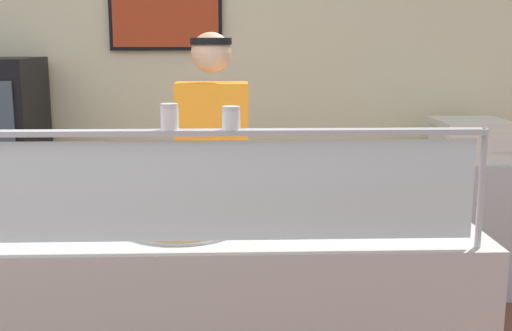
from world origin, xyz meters
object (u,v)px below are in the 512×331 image
parmesan_shaker (169,118)px  pepper_flake_shaker (231,119)px  pizza_tray (183,224)px  pizza_box_stack (471,140)px  pizza_server (190,220)px  worker_figure (214,175)px

parmesan_shaker → pepper_flake_shaker: (0.22, 0.00, -0.00)m
parmesan_shaker → pizza_tray: bearing=86.6°
parmesan_shaker → pizza_box_stack: size_ratio=0.19×
pizza_server → worker_figure: (0.07, 0.81, 0.02)m
pizza_tray → pizza_server: 0.04m
parmesan_shaker → pizza_box_stack: parmesan_shaker is taller
pizza_tray → pizza_box_stack: size_ratio=1.01×
pizza_tray → pizza_box_stack: pizza_box_stack is taller
pizza_server → parmesan_shaker: 0.53m
pizza_server → pizza_box_stack: (1.79, 1.67, 0.07)m
pizza_tray → worker_figure: 0.80m
parmesan_shaker → pepper_flake_shaker: parmesan_shaker is taller
pepper_flake_shaker → worker_figure: (-0.10, 1.08, -0.43)m
pizza_server → worker_figure: worker_figure is taller
pizza_tray → parmesan_shaker: size_ratio=5.27×
pizza_tray → worker_figure: bearing=82.6°
pizza_box_stack → worker_figure: bearing=-153.4°
parmesan_shaker → pizza_box_stack: (1.84, 1.94, -0.39)m
pizza_box_stack → pizza_server: bearing=-137.0°
pizza_server → parmesan_shaker: (-0.05, -0.27, 0.46)m
pizza_server → parmesan_shaker: size_ratio=2.97×
pizza_tray → parmesan_shaker: parmesan_shaker is taller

